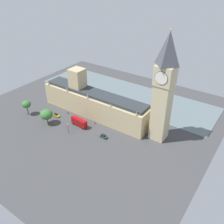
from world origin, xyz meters
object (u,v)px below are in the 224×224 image
object	(u,v)px
parliament_building	(93,102)
street_lamp_opposite_hall	(41,114)
car_dark_green_kerbside	(104,136)
clock_tower	(164,88)
pedestrian_leading	(68,112)
plane_tree_under_trees	(47,114)
street_lamp_corner	(68,127)
pedestrian_by_river_gate	(95,123)
double_decker_bus_near_tower	(79,122)
plane_tree_far_end	(26,104)
car_yellow_cab_trailing	(56,115)

from	to	relation	value
parliament_building	street_lamp_opposite_hall	world-z (taller)	parliament_building
car_dark_green_kerbside	parliament_building	bearing A→B (deg)	-127.39
clock_tower	pedestrian_leading	xyz separation A→B (m)	(9.80, -55.87, -28.10)
parliament_building	plane_tree_under_trees	xyz separation A→B (m)	(23.76, -14.40, -1.78)
pedestrian_leading	clock_tower	bearing A→B (deg)	-166.76
parliament_building	street_lamp_corner	bearing A→B (deg)	4.03
car_dark_green_kerbside	pedestrian_by_river_gate	size ratio (longest dim) A/B	2.55
car_dark_green_kerbside	pedestrian_leading	size ratio (longest dim) A/B	2.45
clock_tower	plane_tree_under_trees	world-z (taller)	clock_tower
double_decker_bus_near_tower	car_dark_green_kerbside	bearing A→B (deg)	91.25
double_decker_bus_near_tower	plane_tree_far_end	world-z (taller)	plane_tree_far_end
pedestrian_by_river_gate	pedestrian_leading	size ratio (longest dim) A/B	0.96
plane_tree_under_trees	street_lamp_opposite_hall	xyz separation A→B (m)	(-0.80, -5.73, -2.16)
clock_tower	street_lamp_opposite_hall	distance (m)	71.84
plane_tree_far_end	street_lamp_corner	world-z (taller)	plane_tree_far_end
plane_tree_far_end	street_lamp_opposite_hall	world-z (taller)	plane_tree_far_end
parliament_building	clock_tower	distance (m)	47.75
plane_tree_far_end	pedestrian_leading	bearing A→B (deg)	127.80
clock_tower	double_decker_bus_near_tower	xyz separation A→B (m)	(15.99, -40.99, -26.24)
street_lamp_opposite_hall	car_dark_green_kerbside	bearing A→B (deg)	99.91
car_yellow_cab_trailing	plane_tree_far_end	bearing A→B (deg)	-59.72
clock_tower	plane_tree_under_trees	bearing A→B (deg)	-66.77
plane_tree_far_end	street_lamp_opposite_hall	size ratio (longest dim) A/B	1.63
plane_tree_under_trees	street_lamp_corner	distance (m)	16.19
parliament_building	pedestrian_leading	bearing A→B (deg)	-55.33
double_decker_bus_near_tower	pedestrian_leading	world-z (taller)	double_decker_bus_near_tower
street_lamp_opposite_hall	pedestrian_by_river_gate	bearing A→B (deg)	117.27
plane_tree_under_trees	car_yellow_cab_trailing	bearing A→B (deg)	-166.89
car_yellow_cab_trailing	plane_tree_under_trees	world-z (taller)	plane_tree_under_trees
clock_tower	car_yellow_cab_trailing	size ratio (longest dim) A/B	11.78
parliament_building	pedestrian_by_river_gate	bearing A→B (deg)	42.46
street_lamp_corner	parliament_building	bearing A→B (deg)	-175.97
street_lamp_corner	street_lamp_opposite_hall	distance (m)	21.81
pedestrian_by_river_gate	pedestrian_leading	xyz separation A→B (m)	(0.40, -20.76, 0.03)
car_yellow_cab_trailing	car_dark_green_kerbside	bearing A→B (deg)	91.67
car_dark_green_kerbside	street_lamp_opposite_hall	world-z (taller)	street_lamp_opposite_hall
pedestrian_by_river_gate	parliament_building	bearing A→B (deg)	-132.26
pedestrian_by_river_gate	plane_tree_far_end	bearing A→B (deg)	-63.89
parliament_building	car_dark_green_kerbside	xyz separation A→B (m)	(16.00, 19.67, -7.11)
car_yellow_cab_trailing	plane_tree_far_end	world-z (taller)	plane_tree_far_end
car_dark_green_kerbside	plane_tree_far_end	distance (m)	52.49
pedestrian_by_river_gate	street_lamp_corner	distance (m)	16.68
clock_tower	double_decker_bus_near_tower	world-z (taller)	clock_tower
pedestrian_by_river_gate	street_lamp_corner	xyz separation A→B (m)	(15.10, -6.15, 3.50)
clock_tower	double_decker_bus_near_tower	bearing A→B (deg)	-68.69
clock_tower	parliament_building	bearing A→B (deg)	-88.87
double_decker_bus_near_tower	street_lamp_corner	world-z (taller)	street_lamp_corner
clock_tower	pedestrian_leading	bearing A→B (deg)	-80.05
clock_tower	pedestrian_leading	size ratio (longest dim) A/B	32.53
car_yellow_cab_trailing	clock_tower	bearing A→B (deg)	107.91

